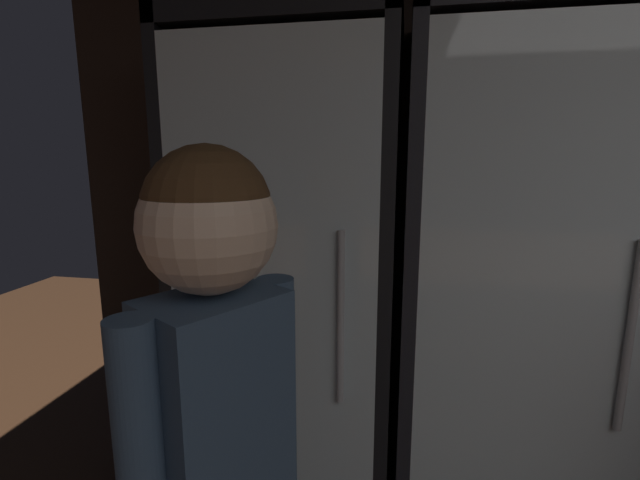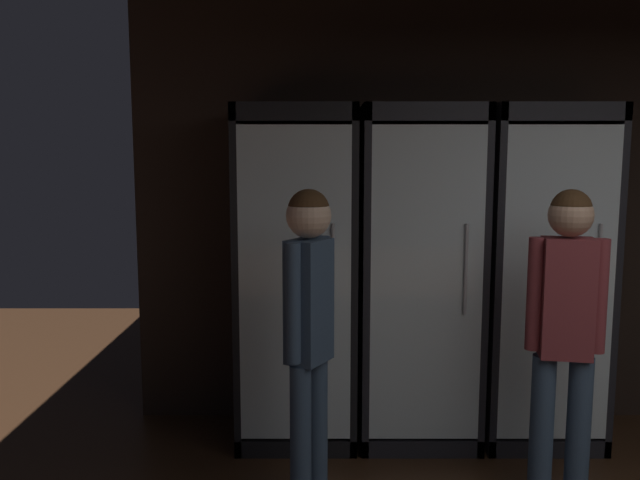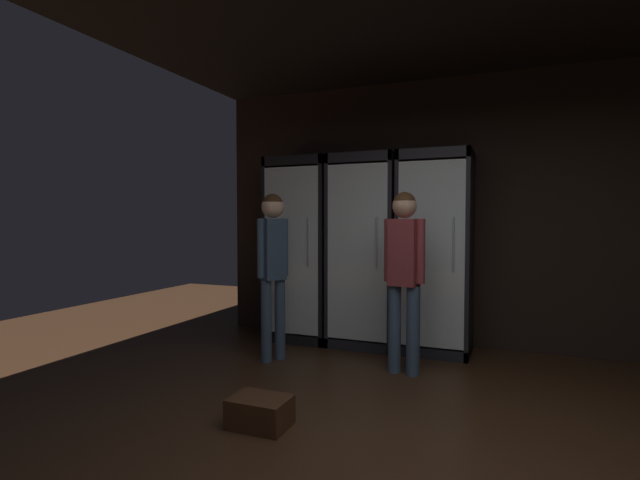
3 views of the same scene
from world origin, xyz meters
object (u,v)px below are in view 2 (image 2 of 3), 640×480
at_px(cooler_left, 418,279).
at_px(shopper_far, 310,315).
at_px(cooler_far_left, 298,278).
at_px(shopper_near, 567,320).
at_px(cooler_center, 539,278).

distance_m(cooler_left, shopper_far, 1.11).
relative_size(cooler_far_left, shopper_near, 1.28).
distance_m(cooler_center, shopper_near, 0.85).
bearing_deg(cooler_center, cooler_left, 179.99).
relative_size(cooler_left, shopper_near, 1.28).
height_order(cooler_far_left, cooler_center, same).
distance_m(cooler_far_left, shopper_near, 1.55).
bearing_deg(shopper_near, cooler_left, 124.60).
xyz_separation_m(cooler_center, shopper_far, (-1.36, -0.91, 0.00)).
relative_size(cooler_left, cooler_center, 1.00).
relative_size(shopper_near, shopper_far, 1.00).
bearing_deg(shopper_far, cooler_left, 55.14).
xyz_separation_m(cooler_left, cooler_center, (0.72, -0.00, 0.01)).
bearing_deg(cooler_left, cooler_center, -0.01).
xyz_separation_m(cooler_far_left, shopper_near, (1.30, -0.84, -0.04)).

